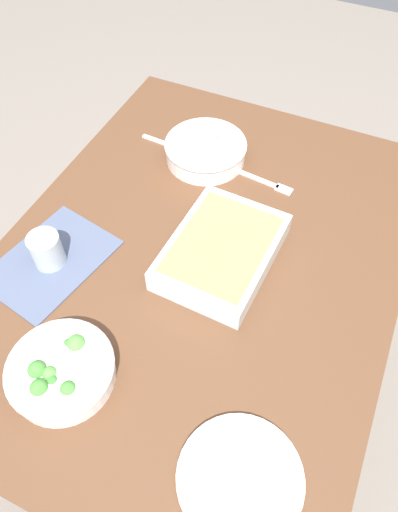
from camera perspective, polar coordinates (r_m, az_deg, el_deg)
The scene contains 10 objects.
ground_plane at distance 1.76m, azimuth 0.00°, elevation -14.68°, with size 6.00×6.00×0.00m, color slate.
dining_table at distance 1.19m, azimuth 0.00°, elevation -2.62°, with size 1.20×0.90×0.74m.
placemat at distance 1.15m, azimuth -17.15°, elevation -0.59°, with size 0.28×0.20×0.00m, color #4C5670.
stew_bowl at distance 1.32m, azimuth 0.79°, elevation 12.49°, with size 0.22×0.22×0.06m.
broccoli_bowl at distance 0.97m, azimuth -16.06°, elevation -12.98°, with size 0.21×0.21×0.07m.
baking_dish at distance 1.08m, azimuth 2.72°, elevation 0.63°, with size 0.31×0.23×0.06m.
drink_cup at distance 1.13m, azimuth -17.58°, elevation 0.52°, with size 0.07×0.07×0.08m.
side_plate at distance 0.91m, azimuth 4.90°, elevation -24.81°, with size 0.22×0.22×0.01m, color white.
spoon_by_stew at distance 1.37m, azimuth -2.56°, elevation 12.74°, with size 0.03×0.18×0.01m.
fork_on_table at distance 1.28m, azimuth 7.92°, elevation 8.68°, with size 0.04×0.18×0.01m.
Camera 1 is at (-0.61, -0.28, 1.63)m, focal length 33.68 mm.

